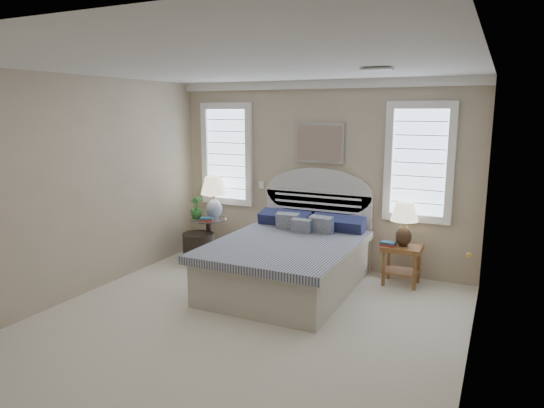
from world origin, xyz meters
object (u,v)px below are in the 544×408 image
(nightstand_right, at_px, (402,256))
(floor_pot, at_px, (199,247))
(side_table_left, at_px, (209,234))
(bed, at_px, (291,258))
(lamp_left, at_px, (214,193))
(lamp_right, at_px, (404,219))

(nightstand_right, xyz_separation_m, floor_pot, (-3.01, -0.30, -0.17))
(nightstand_right, bearing_deg, side_table_left, -178.06)
(bed, relative_size, floor_pot, 4.76)
(side_table_left, relative_size, lamp_left, 0.96)
(bed, bearing_deg, nightstand_right, 28.03)
(lamp_left, height_order, lamp_right, lamp_left)
(lamp_left, xyz_separation_m, lamp_right, (2.90, 0.03, -0.14))
(lamp_right, bearing_deg, floor_pot, -174.23)
(floor_pot, distance_m, lamp_right, 3.11)
(side_table_left, distance_m, floor_pot, 0.27)
(side_table_left, distance_m, lamp_right, 3.00)
(lamp_right, bearing_deg, lamp_left, -179.45)
(lamp_left, bearing_deg, bed, -22.88)
(floor_pot, bearing_deg, lamp_left, 66.46)
(floor_pot, bearing_deg, side_table_left, 71.90)
(nightstand_right, distance_m, lamp_left, 2.96)
(nightstand_right, distance_m, lamp_right, 0.50)
(bed, xyz_separation_m, floor_pot, (-1.71, 0.40, -0.17))
(nightstand_right, xyz_separation_m, lamp_right, (0.00, 0.01, 0.50))
(side_table_left, relative_size, nightstand_right, 1.19)
(nightstand_right, relative_size, lamp_left, 0.81)
(bed, xyz_separation_m, lamp_left, (-1.59, 0.67, 0.64))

